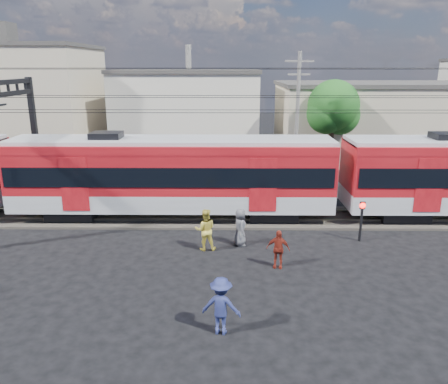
{
  "coord_description": "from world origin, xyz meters",
  "views": [
    {
      "loc": [
        1.6,
        -13.38,
        7.63
      ],
      "look_at": [
        1.4,
        5.0,
        2.29
      ],
      "focal_mm": 35.0,
      "sensor_mm": 36.0,
      "label": 1
    }
  ],
  "objects": [
    {
      "name": "track_bed",
      "position": [
        0.0,
        8.0,
        0.06
      ],
      "size": [
        70.0,
        3.4,
        0.12
      ],
      "primitive_type": "cube",
      "color": "#2D2823",
      "rests_on": "ground"
    },
    {
      "name": "catenary",
      "position": [
        -8.65,
        8.0,
        5.14
      ],
      "size": [
        70.0,
        9.3,
        7.52
      ],
      "color": "black",
      "rests_on": "ground"
    },
    {
      "name": "rail_far",
      "position": [
        0.0,
        8.75,
        0.18
      ],
      "size": [
        70.0,
        0.12,
        0.12
      ],
      "primitive_type": "cube",
      "color": "#59544C",
      "rests_on": "track_bed"
    },
    {
      "name": "utility_pole_mid",
      "position": [
        6.0,
        15.0,
        4.53
      ],
      "size": [
        1.8,
        0.24,
        8.5
      ],
      "color": "slate",
      "rests_on": "ground"
    },
    {
      "name": "ground",
      "position": [
        0.0,
        0.0,
        0.0
      ],
      "size": [
        120.0,
        120.0,
        0.0
      ],
      "primitive_type": "plane",
      "color": "black",
      "rests_on": "ground"
    },
    {
      "name": "building_west",
      "position": [
        -17.0,
        24.0,
        4.66
      ],
      "size": [
        14.28,
        10.2,
        9.3
      ],
      "color": "#BAAB8E",
      "rests_on": "ground"
    },
    {
      "name": "pedestrian_c",
      "position": [
        1.39,
        -2.09,
        0.89
      ],
      "size": [
        1.26,
        0.87,
        1.78
      ],
      "primitive_type": "imported",
      "rotation": [
        0.0,
        0.0,
        2.95
      ],
      "color": "navy",
      "rests_on": "ground"
    },
    {
      "name": "pedestrian_d",
      "position": [
        3.53,
        2.3,
        0.78
      ],
      "size": [
        0.97,
        0.56,
        1.55
      ],
      "primitive_type": "imported",
      "rotation": [
        0.0,
        0.0,
        -0.21
      ],
      "color": "maroon",
      "rests_on": "ground"
    },
    {
      "name": "pedestrian_e",
      "position": [
        2.11,
        4.51,
        0.83
      ],
      "size": [
        0.66,
        0.89,
        1.67
      ],
      "primitive_type": "imported",
      "rotation": [
        0.0,
        0.0,
        1.75
      ],
      "color": "#494A4E",
      "rests_on": "ground"
    },
    {
      "name": "crossing_signal",
      "position": [
        7.52,
        5.0,
        1.29
      ],
      "size": [
        0.27,
        0.27,
        1.86
      ],
      "color": "black",
      "rests_on": "ground"
    },
    {
      "name": "pedestrian_b",
      "position": [
        0.61,
        3.99,
        0.92
      ],
      "size": [
        0.94,
        0.76,
        1.83
      ],
      "primitive_type": "imported",
      "rotation": [
        0.0,
        0.0,
        3.22
      ],
      "color": "gold",
      "rests_on": "ground"
    },
    {
      "name": "building_mideast",
      "position": [
        14.0,
        24.0,
        3.16
      ],
      "size": [
        16.32,
        10.2,
        6.3
      ],
      "color": "#BAAB8E",
      "rests_on": "ground"
    },
    {
      "name": "tree_near",
      "position": [
        9.19,
        18.09,
        4.66
      ],
      "size": [
        3.82,
        3.64,
        6.72
      ],
      "color": "#382619",
      "rests_on": "ground"
    },
    {
      "name": "rail_near",
      "position": [
        0.0,
        7.25,
        0.18
      ],
      "size": [
        70.0,
        0.12,
        0.12
      ],
      "primitive_type": "cube",
      "color": "#59544C",
      "rests_on": "track_bed"
    },
    {
      "name": "building_midwest",
      "position": [
        -2.0,
        27.0,
        3.66
      ],
      "size": [
        12.24,
        12.24,
        7.3
      ],
      "color": "beige",
      "rests_on": "ground"
    },
    {
      "name": "commuter_train",
      "position": [
        -1.04,
        8.0,
        2.4
      ],
      "size": [
        50.3,
        3.08,
        4.17
      ],
      "color": "black",
      "rests_on": "ground"
    }
  ]
}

